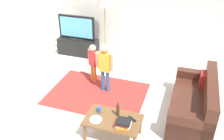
# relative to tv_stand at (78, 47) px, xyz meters

# --- Properties ---
(ground) EXTENTS (7.80, 7.80, 0.00)m
(ground) POSITION_rel_tv_stand_xyz_m (1.65, -2.30, -0.24)
(ground) COLOR beige
(wall_back) EXTENTS (6.00, 0.12, 2.70)m
(wall_back) POSITION_rel_tv_stand_xyz_m (1.65, 0.70, 1.11)
(wall_back) COLOR silver
(wall_back) RESTS_ON ground
(area_rug) EXTENTS (2.20, 1.60, 0.01)m
(area_rug) POSITION_rel_tv_stand_xyz_m (1.31, -1.78, -0.24)
(area_rug) COLOR #9E2D28
(area_rug) RESTS_ON ground
(tv_stand) EXTENTS (1.20, 0.44, 0.50)m
(tv_stand) POSITION_rel_tv_stand_xyz_m (0.00, 0.00, 0.00)
(tv_stand) COLOR black
(tv_stand) RESTS_ON ground
(tv) EXTENTS (1.10, 0.28, 0.71)m
(tv) POSITION_rel_tv_stand_xyz_m (-0.00, -0.02, 0.60)
(tv) COLOR black
(tv) RESTS_ON tv_stand
(couch) EXTENTS (0.80, 1.80, 0.86)m
(couch) POSITION_rel_tv_stand_xyz_m (3.48, -1.87, 0.05)
(couch) COLOR #472319
(couch) RESTS_ON ground
(floor_lamp) EXTENTS (0.36, 0.36, 1.78)m
(floor_lamp) POSITION_rel_tv_stand_xyz_m (0.81, 0.15, 1.30)
(floor_lamp) COLOR #262626
(floor_lamp) RESTS_ON ground
(child_near_tv) EXTENTS (0.30, 0.20, 0.99)m
(child_near_tv) POSITION_rel_tv_stand_xyz_m (1.03, -1.29, 0.35)
(child_near_tv) COLOR orange
(child_near_tv) RESTS_ON ground
(child_center) EXTENTS (0.39, 0.19, 1.17)m
(child_center) POSITION_rel_tv_stand_xyz_m (1.44, -1.58, 0.46)
(child_center) COLOR #33598C
(child_center) RESTS_ON ground
(coffee_table) EXTENTS (1.00, 0.60, 0.42)m
(coffee_table) POSITION_rel_tv_stand_xyz_m (2.09, -2.97, 0.13)
(coffee_table) COLOR brown
(coffee_table) RESTS_ON ground
(book_stack) EXTENTS (0.27, 0.26, 0.13)m
(book_stack) POSITION_rel_tv_stand_xyz_m (2.31, -3.09, 0.24)
(book_stack) COLOR orange
(book_stack) RESTS_ON coffee_table
(bottle) EXTENTS (0.06, 0.06, 0.29)m
(bottle) POSITION_rel_tv_stand_xyz_m (2.14, -2.85, 0.30)
(bottle) COLOR #4C3319
(bottle) RESTS_ON coffee_table
(tv_remote) EXTENTS (0.17, 0.13, 0.02)m
(tv_remote) POSITION_rel_tv_stand_xyz_m (2.41, -2.87, 0.19)
(tv_remote) COLOR black
(tv_remote) RESTS_ON coffee_table
(soda_can) EXTENTS (0.07, 0.07, 0.12)m
(soda_can) POSITION_rel_tv_stand_xyz_m (1.79, -2.87, 0.24)
(soda_can) COLOR #2659B2
(soda_can) RESTS_ON coffee_table
(plate) EXTENTS (0.22, 0.22, 0.02)m
(plate) POSITION_rel_tv_stand_xyz_m (1.81, -3.09, 0.18)
(plate) COLOR white
(plate) RESTS_ON coffee_table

